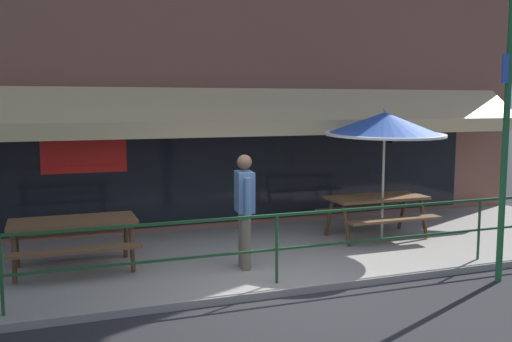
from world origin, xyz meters
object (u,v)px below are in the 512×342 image
object	(u,v)px
patio_umbrella_centre	(385,125)
pedestrian_walking	(245,205)
street_sign_pole	(506,131)
picnic_table_left	(73,230)
picnic_table_centre	(377,205)

from	to	relation	value
patio_umbrella_centre	pedestrian_walking	size ratio (longest dim) A/B	1.39
pedestrian_walking	street_sign_pole	size ratio (longest dim) A/B	0.41
picnic_table_left	street_sign_pole	xyz separation A→B (m)	(5.73, -2.36, 1.46)
picnic_table_left	street_sign_pole	bearing A→B (deg)	-22.40
picnic_table_left	picnic_table_centre	distance (m)	5.32
picnic_table_centre	patio_umbrella_centre	xyz separation A→B (m)	(0.00, -0.19, 1.47)
patio_umbrella_centre	pedestrian_walking	distance (m)	3.23
picnic_table_left	picnic_table_centre	world-z (taller)	same
picnic_table_left	picnic_table_centre	xyz separation A→B (m)	(5.32, 0.23, 0.00)
picnic_table_left	pedestrian_walking	world-z (taller)	pedestrian_walking
street_sign_pole	picnic_table_left	bearing A→B (deg)	157.60
picnic_table_centre	pedestrian_walking	world-z (taller)	pedestrian_walking
picnic_table_centre	pedestrian_walking	size ratio (longest dim) A/B	1.05
picnic_table_centre	pedestrian_walking	xyz separation A→B (m)	(-2.92, -1.01, 0.35)
picnic_table_left	picnic_table_centre	size ratio (longest dim) A/B	1.00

